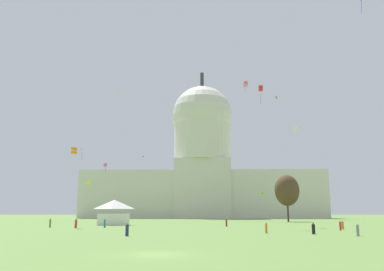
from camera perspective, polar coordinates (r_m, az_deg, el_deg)
The scene contains 25 objects.
ground_plane at distance 30.34m, azimuth -5.14°, elevation -16.59°, with size 800.00×800.00×0.00m, color olive.
capitol_building at distance 195.56m, azimuth 1.50°, elevation -4.58°, with size 115.04×29.70×72.91m.
event_tent at distance 95.94m, azimuth -11.10°, elevation -10.73°, with size 7.07×4.85×5.81m.
tree_east_far at distance 130.77m, azimuth 13.44°, elevation -7.64°, with size 11.26×11.14×14.64m.
person_red_deep_crowd at distance 81.16m, azimuth -16.27°, elevation -12.03°, with size 0.52×0.52×1.74m.
person_red_mid_right at distance 72.16m, azimuth 20.45°, elevation -12.03°, with size 0.45×0.45×1.58m.
person_teal_front_left at distance 81.85m, azimuth -12.37°, elevation -12.18°, with size 0.40×0.40×1.73m.
person_navy_front_center at distance 52.95m, azimuth -9.27°, elevation -13.21°, with size 0.58×0.58×1.66m.
person_olive_mid_left at distance 85.86m, azimuth -19.62°, elevation -11.73°, with size 0.38×0.38×1.73m.
person_black_back_center at distance 59.22m, azimuth 16.98°, elevation -12.66°, with size 0.52×0.52×1.59m.
person_maroon_near_tree_west at distance 86.49m, azimuth 4.95°, elevation -12.31°, with size 0.44×0.44×1.72m.
person_grey_back_right at distance 56.38m, azimuth 22.62°, elevation -12.41°, with size 0.44×0.44×1.57m.
person_orange_near_tent at distance 78.22m, azimuth 20.74°, elevation -11.90°, with size 0.51×0.51×1.53m.
person_orange_edge_west at distance 60.13m, azimuth 10.58°, elevation -12.87°, with size 0.45×0.45×1.58m.
kite_turquoise_mid at distance 128.13m, azimuth -15.38°, elevation -2.08°, with size 0.83×1.28×2.94m.
kite_yellow_low at distance 99.39m, azimuth -14.57°, elevation -6.66°, with size 0.82×0.76×3.63m.
kite_gold_high at distance 183.78m, azimuth -10.12°, elevation 6.08°, with size 1.36×1.86×0.34m.
kite_red_mid at distance 95.73m, azimuth 9.79°, elevation 6.65°, with size 1.04×1.04×4.42m.
kite_cyan_mid at distance 158.01m, azimuth -6.96°, elevation -2.94°, with size 0.71×0.76×0.88m.
kite_orange_low at distance 85.35m, azimuth -16.50°, elevation -2.10°, with size 1.14×1.17×1.33m.
kite_green_mid at distance 111.83m, azimuth 11.97°, elevation 5.36°, with size 0.50×0.63×0.83m.
kite_white_mid at distance 110.63m, azimuth 14.56°, elevation 0.84°, with size 0.84×0.83×1.51m.
kite_lime_low at distance 150.38m, azimuth 9.96°, elevation -8.23°, with size 1.03×1.10×1.16m.
kite_magenta_low at distance 106.76m, azimuth -12.29°, elevation -4.15°, with size 0.92×0.93×2.16m.
kite_pink_mid at distance 85.22m, azimuth 7.67°, elevation 7.32°, with size 0.97×1.02×2.31m.
Camera 1 is at (3.57, -29.98, 3.06)m, focal length 37.29 mm.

